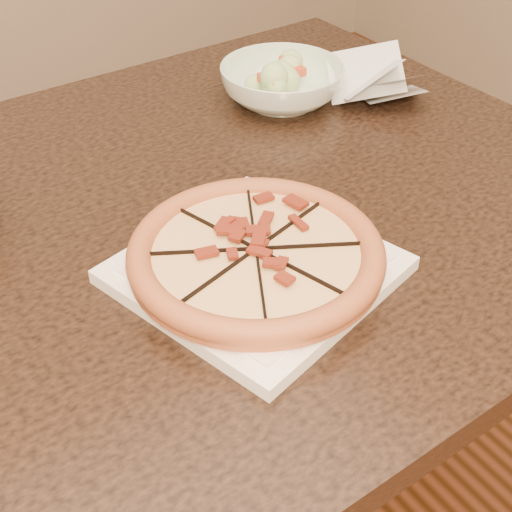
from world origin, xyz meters
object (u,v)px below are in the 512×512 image
object	(u,v)px
plate	(256,269)
salad_bowl	(282,84)
dining_table	(119,295)
pizza	(256,253)

from	to	relation	value
plate	salad_bowl	xyz separation A→B (m)	(0.29, 0.36, 0.02)
salad_bowl	dining_table	bearing A→B (deg)	-153.99
plate	pizza	size ratio (longest dim) A/B	1.13
dining_table	plate	distance (m)	0.23
plate	salad_bowl	distance (m)	0.47
pizza	salad_bowl	xyz separation A→B (m)	(0.29, 0.36, -0.00)
pizza	plate	bearing A→B (deg)	8.40
plate	salad_bowl	size ratio (longest dim) A/B	1.65
dining_table	pizza	bearing A→B (deg)	-55.54
dining_table	plate	world-z (taller)	plate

